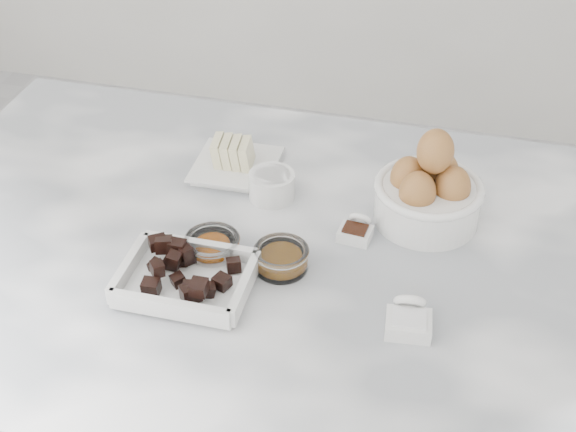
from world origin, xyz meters
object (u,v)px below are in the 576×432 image
object	(u,v)px
chocolate_dish	(186,277)
butter_plate	(234,160)
salt_spoon	(409,318)
sugar_ramekin	(272,184)
vanilla_spoon	(356,230)
egg_bowl	(429,192)
honey_bowl	(281,258)
zest_bowl	(212,246)

from	to	relation	value
chocolate_dish	butter_plate	bearing A→B (deg)	94.33
chocolate_dish	salt_spoon	xyz separation A→B (m)	(0.31, 0.00, -0.01)
chocolate_dish	salt_spoon	bearing A→B (deg)	0.31
sugar_ramekin	vanilla_spoon	bearing A→B (deg)	-23.94
butter_plate	sugar_ramekin	bearing A→B (deg)	-35.79
egg_bowl	salt_spoon	size ratio (longest dim) A/B	2.16
salt_spoon	egg_bowl	bearing A→B (deg)	91.14
chocolate_dish	honey_bowl	bearing A→B (deg)	32.70
vanilla_spoon	zest_bowl	bearing A→B (deg)	-153.01
sugar_ramekin	vanilla_spoon	size ratio (longest dim) A/B	1.18
honey_bowl	vanilla_spoon	bearing A→B (deg)	46.80
chocolate_dish	zest_bowl	xyz separation A→B (m)	(0.01, 0.07, -0.00)
salt_spoon	honey_bowl	bearing A→B (deg)	159.16
zest_bowl	salt_spoon	world-z (taller)	salt_spoon
chocolate_dish	vanilla_spoon	size ratio (longest dim) A/B	2.91
chocolate_dish	salt_spoon	distance (m)	0.31
sugar_ramekin	honey_bowl	world-z (taller)	sugar_ramekin
sugar_ramekin	honey_bowl	distance (m)	0.17
sugar_ramekin	chocolate_dish	bearing A→B (deg)	-103.78
honey_bowl	salt_spoon	xyz separation A→B (m)	(0.19, -0.07, -0.00)
chocolate_dish	vanilla_spoon	distance (m)	0.27
egg_bowl	chocolate_dish	bearing A→B (deg)	-141.65
sugar_ramekin	honey_bowl	bearing A→B (deg)	-70.39
chocolate_dish	zest_bowl	size ratio (longest dim) A/B	2.20
zest_bowl	honey_bowl	bearing A→B (deg)	0.89
vanilla_spoon	egg_bowl	bearing A→B (deg)	35.46
egg_bowl	butter_plate	bearing A→B (deg)	170.27
vanilla_spoon	salt_spoon	size ratio (longest dim) A/B	0.81
egg_bowl	zest_bowl	distance (m)	0.34
sugar_ramekin	zest_bowl	xyz separation A→B (m)	(-0.04, -0.17, -0.00)
chocolate_dish	sugar_ramekin	bearing A→B (deg)	76.22
chocolate_dish	egg_bowl	xyz separation A→B (m)	(0.31, 0.24, 0.03)
honey_bowl	zest_bowl	bearing A→B (deg)	-179.11
chocolate_dish	sugar_ramekin	distance (m)	0.25
butter_plate	honey_bowl	world-z (taller)	butter_plate
chocolate_dish	egg_bowl	world-z (taller)	egg_bowl
chocolate_dish	zest_bowl	distance (m)	0.08
egg_bowl	salt_spoon	bearing A→B (deg)	-88.86
zest_bowl	vanilla_spoon	distance (m)	0.22
vanilla_spoon	salt_spoon	bearing A→B (deg)	-59.31
butter_plate	sugar_ramekin	distance (m)	0.10
chocolate_dish	sugar_ramekin	size ratio (longest dim) A/B	2.46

